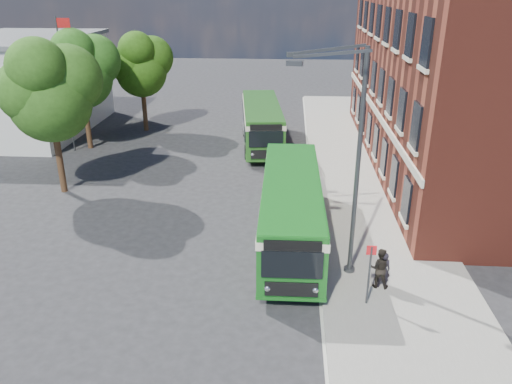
{
  "coord_description": "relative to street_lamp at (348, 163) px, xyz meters",
  "views": [
    {
      "loc": [
        2.63,
        -19.69,
        10.96
      ],
      "look_at": [
        1.18,
        1.12,
        2.2
      ],
      "focal_mm": 35.0,
      "sensor_mm": 36.0,
      "label": 1
    }
  ],
  "objects": [
    {
      "name": "ground",
      "position": [
        -4.84,
        2.0,
        -4.79
      ],
      "size": [
        120.0,
        120.0,
        0.0
      ],
      "primitive_type": "plane",
      "color": "#252527",
      "rests_on": "ground"
    },
    {
      "name": "pavement",
      "position": [
        2.16,
        10.0,
        -4.72
      ],
      "size": [
        6.0,
        48.0,
        0.15
      ],
      "primitive_type": "cube",
      "color": "gray",
      "rests_on": "ground"
    },
    {
      "name": "kerb_line",
      "position": [
        -0.89,
        10.0,
        -4.79
      ],
      "size": [
        0.12,
        48.0,
        0.01
      ],
      "primitive_type": "cube",
      "color": "beige",
      "rests_on": "ground"
    },
    {
      "name": "brick_office",
      "position": [
        9.16,
        14.0,
        2.18
      ],
      "size": [
        12.1,
        26.0,
        14.2
      ],
      "color": "maroon",
      "rests_on": "ground"
    },
    {
      "name": "white_building",
      "position": [
        -22.84,
        20.0,
        -1.13
      ],
      "size": [
        9.4,
        13.4,
        7.3
      ],
      "color": "silver",
      "rests_on": "ground"
    },
    {
      "name": "flagpole",
      "position": [
        -17.29,
        15.0,
        0.15
      ],
      "size": [
        0.95,
        0.1,
        9.0
      ],
      "color": "#3D4043",
      "rests_on": "ground"
    },
    {
      "name": "street_lamp",
      "position": [
        0.0,
        0.0,
        0.0
      ],
      "size": [
        2.96,
        2.38,
        9.0
      ],
      "color": "#3D4043",
      "rests_on": "ground"
    },
    {
      "name": "bus_stop_sign",
      "position": [
        0.76,
        -2.2,
        -3.28
      ],
      "size": [
        0.35,
        0.08,
        2.52
      ],
      "color": "#3D4043",
      "rests_on": "ground"
    },
    {
      "name": "bus_front",
      "position": [
        -2.05,
        2.65,
        -2.96
      ],
      "size": [
        2.72,
        10.89,
        3.02
      ],
      "color": "#16621A",
      "rests_on": "ground"
    },
    {
      "name": "bus_rear",
      "position": [
        -4.24,
        17.33,
        -2.96
      ],
      "size": [
        3.68,
        10.48,
        3.02
      ],
      "color": "#25591D",
      "rests_on": "ground"
    },
    {
      "name": "pedestrian_a",
      "position": [
        1.48,
        -1.08,
        -3.89
      ],
      "size": [
        0.57,
        0.39,
        1.5
      ],
      "primitive_type": "imported",
      "rotation": [
        0.0,
        0.0,
        3.2
      ],
      "color": "black",
      "rests_on": "pavement"
    },
    {
      "name": "pedestrian_b",
      "position": [
        1.34,
        -1.06,
        -3.83
      ],
      "size": [
        0.89,
        0.75,
        1.63
      ],
      "primitive_type": "imported",
      "rotation": [
        0.0,
        0.0,
        2.97
      ],
      "color": "black",
      "rests_on": "pavement"
    },
    {
      "name": "tree_left",
      "position": [
        -14.85,
        7.65,
        1.02
      ],
      "size": [
        5.07,
        4.82,
        8.57
      ],
      "color": "#3C2715",
      "rests_on": "ground"
    },
    {
      "name": "tree_mid",
      "position": [
        -16.41,
        15.67,
        0.85
      ],
      "size": [
        4.92,
        4.68,
        8.31
      ],
      "color": "#3C2715",
      "rests_on": "ground"
    },
    {
      "name": "tree_right",
      "position": [
        -13.68,
        20.56,
        0.45
      ],
      "size": [
        4.58,
        4.35,
        7.73
      ],
      "color": "#3C2715",
      "rests_on": "ground"
    }
  ]
}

